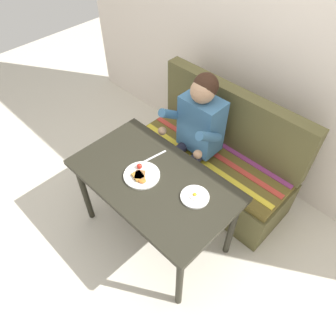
# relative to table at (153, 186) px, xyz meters

# --- Properties ---
(ground_plane) EXTENTS (8.00, 8.00, 0.00)m
(ground_plane) POSITION_rel_table_xyz_m (0.00, 0.00, -0.65)
(ground_plane) COLOR beige
(back_wall) EXTENTS (4.40, 0.10, 2.60)m
(back_wall) POSITION_rel_table_xyz_m (0.00, 1.27, 0.65)
(back_wall) COLOR silver
(back_wall) RESTS_ON ground
(table) EXTENTS (1.20, 0.70, 0.73)m
(table) POSITION_rel_table_xyz_m (0.00, 0.00, 0.00)
(table) COLOR black
(table) RESTS_ON ground
(couch) EXTENTS (1.44, 0.56, 1.00)m
(couch) POSITION_rel_table_xyz_m (0.00, 0.76, -0.32)
(couch) COLOR brown
(couch) RESTS_ON ground
(person) EXTENTS (0.45, 0.61, 1.21)m
(person) POSITION_rel_table_xyz_m (-0.12, 0.59, 0.09)
(person) COLOR teal
(person) RESTS_ON ground
(plate_breakfast) EXTENTS (0.26, 0.26, 0.05)m
(plate_breakfast) POSITION_rel_table_xyz_m (-0.07, -0.05, 0.09)
(plate_breakfast) COLOR white
(plate_breakfast) RESTS_ON table
(plate_eggs) EXTENTS (0.19, 0.19, 0.04)m
(plate_eggs) POSITION_rel_table_xyz_m (0.32, 0.08, 0.09)
(plate_eggs) COLOR white
(plate_eggs) RESTS_ON table
(knife) EXTENTS (0.05, 0.20, 0.00)m
(knife) POSITION_rel_table_xyz_m (-0.15, 0.16, 0.08)
(knife) COLOR silver
(knife) RESTS_ON table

